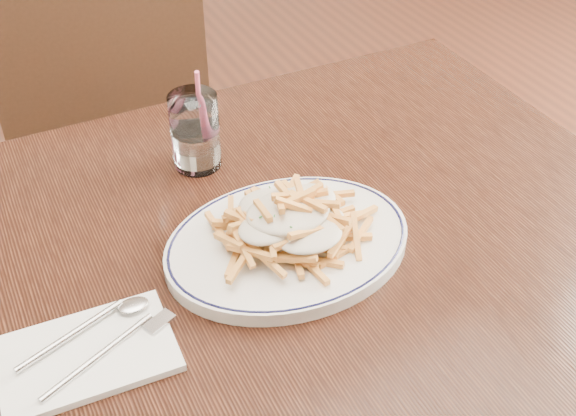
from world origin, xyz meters
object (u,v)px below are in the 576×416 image
table (234,297)px  loaded_fries (288,218)px  chair_far (106,115)px  water_glass (196,136)px  fries_plate (288,243)px

table → loaded_fries: bearing=-19.9°
table → chair_far: chair_far is taller
loaded_fries → water_glass: bearing=98.8°
fries_plate → loaded_fries: 0.04m
chair_far → fries_plate: size_ratio=2.54×
chair_far → fries_plate: 0.85m
table → chair_far: (0.01, 0.79, -0.15)m
table → fries_plate: bearing=-19.9°
chair_far → loaded_fries: 0.86m
loaded_fries → water_glass: (-0.04, 0.23, -0.00)m
chair_far → water_glass: (0.02, -0.58, 0.28)m
water_glass → fries_plate: bearing=-81.2°
table → water_glass: water_glass is taller
chair_far → loaded_fries: size_ratio=4.47×
table → loaded_fries: size_ratio=5.82×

